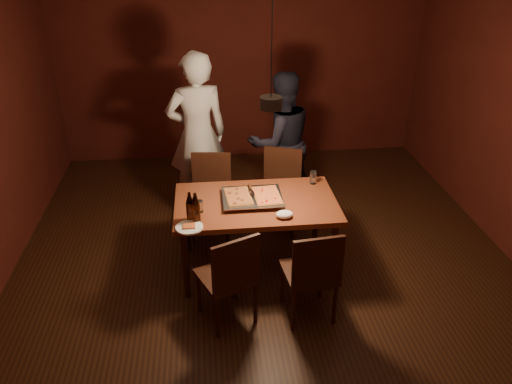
{
  "coord_description": "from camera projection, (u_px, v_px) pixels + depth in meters",
  "views": [
    {
      "loc": [
        -0.53,
        -3.84,
        3.0
      ],
      "look_at": [
        -0.1,
        0.18,
        0.85
      ],
      "focal_mm": 35.0,
      "sensor_mm": 36.0,
      "label": 1
    }
  ],
  "objects": [
    {
      "name": "dining_table",
      "position": [
        256.0,
        208.0,
        4.66
      ],
      "size": [
        1.5,
        0.9,
        0.75
      ],
      "color": "brown",
      "rests_on": "floor"
    },
    {
      "name": "diner_dark",
      "position": [
        281.0,
        142.0,
        5.72
      ],
      "size": [
        0.93,
        0.8,
        1.63
      ],
      "primitive_type": "imported",
      "rotation": [
        0.0,
        0.0,
        3.4
      ],
      "color": "black",
      "rests_on": "floor"
    },
    {
      "name": "pizza_cheese",
      "position": [
        267.0,
        195.0,
        4.61
      ],
      "size": [
        0.26,
        0.39,
        0.02
      ],
      "primitive_type": "cube",
      "rotation": [
        0.0,
        0.0,
        0.07
      ],
      "color": "gold",
      "rests_on": "pizza_tray"
    },
    {
      "name": "spatula",
      "position": [
        251.0,
        193.0,
        4.64
      ],
      "size": [
        0.09,
        0.24,
        0.04
      ],
      "primitive_type": null,
      "rotation": [
        0.0,
        0.0,
        -0.02
      ],
      "color": "silver",
      "rests_on": "pizza_tray"
    },
    {
      "name": "pendant_lamp",
      "position": [
        271.0,
        102.0,
        4.0
      ],
      "size": [
        0.18,
        0.18,
        1.1
      ],
      "color": "black",
      "rests_on": "ceiling"
    },
    {
      "name": "beer_bottle_b",
      "position": [
        196.0,
        208.0,
        4.25
      ],
      "size": [
        0.07,
        0.07,
        0.28
      ],
      "color": "black",
      "rests_on": "dining_table"
    },
    {
      "name": "chair_far_right",
      "position": [
        281.0,
        182.0,
        5.45
      ],
      "size": [
        0.54,
        0.54,
        0.49
      ],
      "rotation": [
        0.0,
        0.0,
        2.8
      ],
      "color": "#38190F",
      "rests_on": "floor"
    },
    {
      "name": "pizza_tray",
      "position": [
        252.0,
        199.0,
        4.63
      ],
      "size": [
        0.57,
        0.48,
        0.05
      ],
      "primitive_type": "cube",
      "rotation": [
        0.0,
        0.0,
        0.05
      ],
      "color": "silver",
      "rests_on": "dining_table"
    },
    {
      "name": "pizza_meat",
      "position": [
        238.0,
        196.0,
        4.6
      ],
      "size": [
        0.26,
        0.38,
        0.02
      ],
      "primitive_type": "cube",
      "rotation": [
        0.0,
        0.0,
        0.09
      ],
      "color": "maroon",
      "rests_on": "pizza_tray"
    },
    {
      "name": "beer_bottle_a",
      "position": [
        190.0,
        207.0,
        4.27
      ],
      "size": [
        0.07,
        0.07,
        0.27
      ],
      "color": "black",
      "rests_on": "dining_table"
    },
    {
      "name": "water_glass_left",
      "position": [
        199.0,
        206.0,
        4.44
      ],
      "size": [
        0.07,
        0.07,
        0.11
      ],
      "primitive_type": "cylinder",
      "color": "silver",
      "rests_on": "dining_table"
    },
    {
      "name": "room_shell",
      "position": [
        270.0,
        143.0,
        4.17
      ],
      "size": [
        6.0,
        6.0,
        6.0
      ],
      "color": "#351C0E",
      "rests_on": "ground"
    },
    {
      "name": "chair_far_left",
      "position": [
        211.0,
        187.0,
        5.34
      ],
      "size": [
        0.47,
        0.47,
        0.49
      ],
      "rotation": [
        0.0,
        0.0,
        3.01
      ],
      "color": "#38190F",
      "rests_on": "floor"
    },
    {
      "name": "napkin",
      "position": [
        284.0,
        214.0,
        4.35
      ],
      "size": [
        0.15,
        0.12,
        0.06
      ],
      "primitive_type": "ellipsoid",
      "color": "white",
      "rests_on": "dining_table"
    },
    {
      "name": "water_glass_right",
      "position": [
        313.0,
        177.0,
        4.92
      ],
      "size": [
        0.06,
        0.06,
        0.13
      ],
      "primitive_type": "cylinder",
      "color": "silver",
      "rests_on": "dining_table"
    },
    {
      "name": "plate_slice",
      "position": [
        189.0,
        227.0,
        4.21
      ],
      "size": [
        0.23,
        0.23,
        0.03
      ],
      "color": "white",
      "rests_on": "dining_table"
    },
    {
      "name": "chair_near_right",
      "position": [
        313.0,
        268.0,
        4.07
      ],
      "size": [
        0.46,
        0.46,
        0.49
      ],
      "rotation": [
        0.0,
        0.0,
        0.11
      ],
      "color": "#38190F",
      "rests_on": "floor"
    },
    {
      "name": "chair_near_left",
      "position": [
        230.0,
        272.0,
        4.03
      ],
      "size": [
        0.56,
        0.56,
        0.49
      ],
      "rotation": [
        0.0,
        0.0,
        0.42
      ],
      "color": "#38190F",
      "rests_on": "floor"
    },
    {
      "name": "diner_white",
      "position": [
        197.0,
        135.0,
        5.6
      ],
      "size": [
        0.76,
        0.57,
        1.88
      ],
      "primitive_type": "imported",
      "rotation": [
        0.0,
        0.0,
        3.34
      ],
      "color": "silver",
      "rests_on": "floor"
    }
  ]
}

